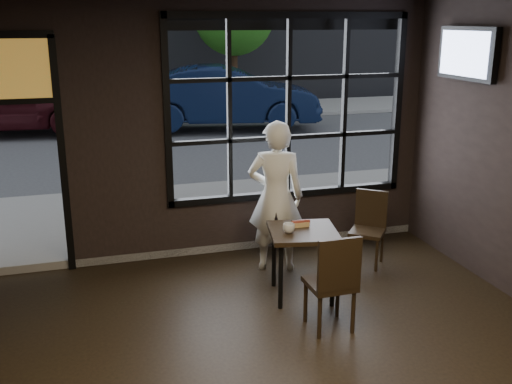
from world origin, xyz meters
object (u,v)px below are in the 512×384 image
object	(u,v)px
navy_car	(226,97)
chair_near	(330,280)
man	(276,196)
cafe_table	(302,263)

from	to	relation	value
navy_car	chair_near	bearing A→B (deg)	-177.17
chair_near	man	xyz separation A→B (m)	(-0.04, 1.51, 0.40)
chair_near	cafe_table	bearing A→B (deg)	-90.80
navy_car	cafe_table	bearing A→B (deg)	-177.80
cafe_table	chair_near	distance (m)	0.72
man	navy_car	xyz separation A→B (m)	(1.61, 9.02, 0.01)
cafe_table	man	distance (m)	0.94
man	navy_car	size ratio (longest dim) A/B	0.37
cafe_table	navy_car	distance (m)	9.96
chair_near	man	size ratio (longest dim) A/B	0.55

